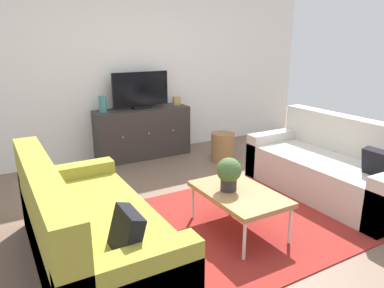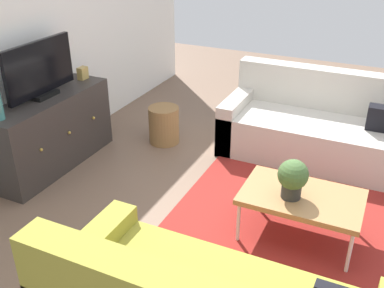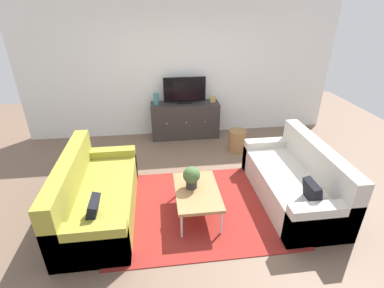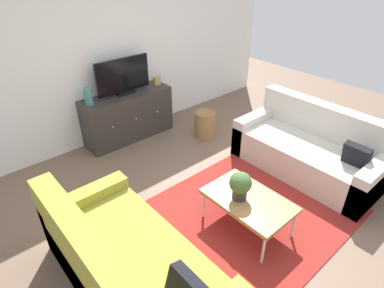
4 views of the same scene
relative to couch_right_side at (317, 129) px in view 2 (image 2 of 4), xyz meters
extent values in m
plane|color=brown|center=(-1.44, 0.10, -0.29)|extent=(10.00, 10.00, 0.00)
cube|color=white|center=(-1.44, 2.65, 1.06)|extent=(6.40, 0.12, 2.70)
cube|color=maroon|center=(-1.44, -0.05, -0.28)|extent=(2.50, 1.90, 0.01)
cube|color=olive|center=(-2.79, 0.86, -0.01)|extent=(0.88, 0.18, 0.56)
cube|color=beige|center=(-0.09, 0.00, -0.07)|extent=(0.88, 1.90, 0.44)
cube|color=beige|center=(0.25, 0.00, 0.15)|extent=(0.20, 1.90, 0.87)
cube|color=beige|center=(-0.09, 0.86, -0.01)|extent=(0.88, 0.18, 0.56)
cube|color=black|center=(-0.14, -0.62, 0.27)|extent=(0.16, 0.30, 0.31)
cube|color=#A37547|center=(-1.49, -0.16, 0.09)|extent=(0.58, 0.91, 0.04)
cylinder|color=silver|center=(-1.74, -0.58, -0.11)|extent=(0.03, 0.03, 0.36)
cylinder|color=silver|center=(-1.24, -0.58, -0.11)|extent=(0.03, 0.03, 0.36)
cylinder|color=silver|center=(-1.74, 0.25, -0.11)|extent=(0.03, 0.03, 0.36)
cylinder|color=silver|center=(-1.24, 0.25, -0.11)|extent=(0.03, 0.03, 0.36)
cylinder|color=#2D2D2D|center=(-1.56, -0.09, 0.17)|extent=(0.15, 0.15, 0.11)
sphere|color=#426033|center=(-1.56, -0.09, 0.31)|extent=(0.23, 0.23, 0.23)
cube|color=#332D2B|center=(-1.39, 2.37, 0.08)|extent=(1.41, 0.44, 0.75)
sphere|color=#B79338|center=(-1.78, 2.14, 0.12)|extent=(0.03, 0.03, 0.03)
sphere|color=#B79338|center=(-1.39, 2.14, 0.12)|extent=(0.03, 0.03, 0.03)
sphere|color=#B79338|center=(-0.99, 2.14, 0.12)|extent=(0.03, 0.03, 0.03)
cube|color=black|center=(-1.39, 2.39, 0.48)|extent=(0.28, 0.16, 0.04)
cube|color=black|center=(-1.39, 2.39, 0.75)|extent=(0.86, 0.04, 0.50)
cube|color=tan|center=(-0.80, 2.37, 0.52)|extent=(0.11, 0.07, 0.13)
cylinder|color=olive|center=(-0.45, 1.61, -0.08)|extent=(0.34, 0.34, 0.42)
camera|label=1|loc=(-3.41, -2.62, 1.47)|focal=34.09mm
camera|label=2|loc=(-4.43, -0.61, 2.01)|focal=41.69mm
camera|label=3|loc=(-1.96, -3.25, 2.39)|focal=26.88mm
camera|label=4|loc=(-3.60, -1.67, 2.32)|focal=29.82mm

